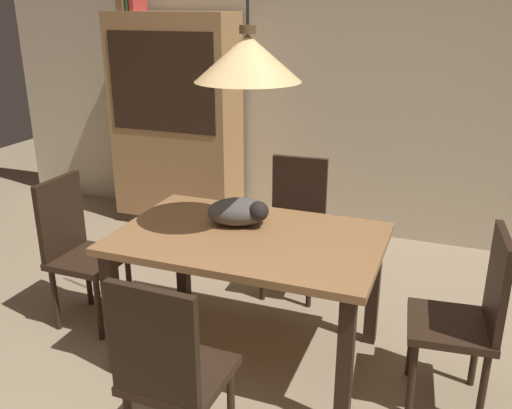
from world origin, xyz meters
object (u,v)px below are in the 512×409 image
(dining_table, at_px, (249,252))
(chair_left_side, at_px, (78,245))
(hutch_bookcase, at_px, (176,126))
(chair_near_front, at_px, (169,369))
(chair_right_side, at_px, (469,313))
(cat_sleeping, at_px, (240,212))
(pendant_lamp, at_px, (248,57))
(chair_far_back, at_px, (295,220))

(dining_table, distance_m, chair_left_side, 1.14)
(chair_left_side, distance_m, hutch_bookcase, 1.81)
(chair_left_side, distance_m, chair_near_front, 1.43)
(chair_near_front, relative_size, hutch_bookcase, 0.50)
(chair_near_front, height_order, chair_right_side, same)
(cat_sleeping, xyz_separation_m, pendant_lamp, (0.10, -0.12, 0.84))
(chair_left_side, relative_size, chair_far_back, 1.00)
(dining_table, bearing_deg, chair_near_front, -90.12)
(cat_sleeping, bearing_deg, dining_table, -50.92)
(dining_table, distance_m, chair_near_front, 0.89)
(hutch_bookcase, bearing_deg, pendant_lamp, -51.88)
(dining_table, height_order, chair_far_back, chair_far_back)
(chair_right_side, relative_size, pendant_lamp, 0.72)
(cat_sleeping, bearing_deg, chair_near_front, -84.41)
(chair_left_side, height_order, chair_right_side, same)
(cat_sleeping, height_order, pendant_lamp, pendant_lamp)
(pendant_lamp, bearing_deg, cat_sleeping, 129.08)
(dining_table, distance_m, chair_far_back, 0.89)
(chair_left_side, xyz_separation_m, cat_sleeping, (1.03, 0.12, 0.32))
(chair_near_front, xyz_separation_m, cat_sleeping, (-0.10, 1.00, 0.32))
(chair_left_side, distance_m, cat_sleeping, 1.08)
(cat_sleeping, bearing_deg, chair_far_back, 82.78)
(hutch_bookcase, bearing_deg, chair_far_back, -32.51)
(dining_table, height_order, pendant_lamp, pendant_lamp)
(hutch_bookcase, bearing_deg, chair_right_side, -34.86)
(cat_sleeping, xyz_separation_m, hutch_bookcase, (-1.27, 1.63, 0.06))
(hutch_bookcase, bearing_deg, dining_table, -51.88)
(chair_far_back, distance_m, cat_sleeping, 0.82)
(chair_far_back, bearing_deg, dining_table, -89.73)
(chair_near_front, distance_m, hutch_bookcase, 2.99)
(pendant_lamp, bearing_deg, dining_table, -104.04)
(chair_left_side, relative_size, hutch_bookcase, 0.50)
(chair_far_back, height_order, cat_sleeping, chair_far_back)
(hutch_bookcase, bearing_deg, chair_left_side, -82.01)
(dining_table, bearing_deg, chair_left_side, 179.96)
(chair_near_front, bearing_deg, hutch_bookcase, 117.56)
(dining_table, height_order, chair_near_front, chair_near_front)
(chair_near_front, xyz_separation_m, chair_right_side, (1.13, 0.89, 0.00))
(chair_right_side, xyz_separation_m, pendant_lamp, (-1.13, -0.01, 1.15))
(chair_far_back, bearing_deg, hutch_bookcase, 147.49)
(chair_far_back, distance_m, hutch_bookcase, 1.67)
(dining_table, bearing_deg, chair_far_back, 90.27)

